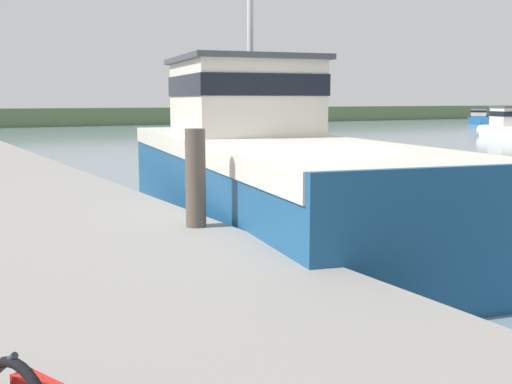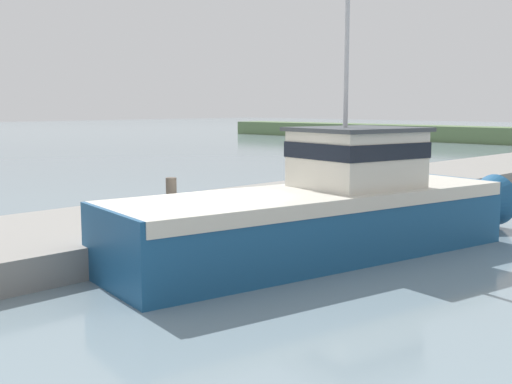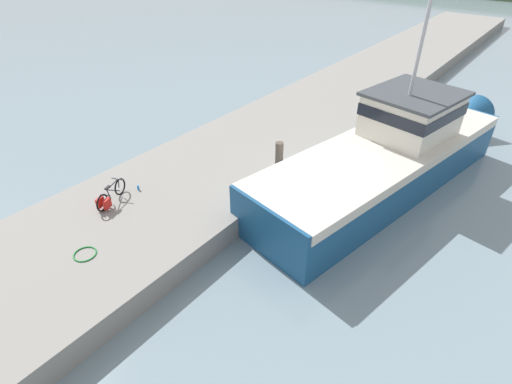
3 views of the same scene
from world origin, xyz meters
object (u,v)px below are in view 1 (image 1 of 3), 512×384
at_px(fishing_boat_main, 256,162).
at_px(boat_blue_far, 506,127).
at_px(boat_orange_near, 479,118).
at_px(mooring_post, 196,178).

bearing_deg(fishing_boat_main, boat_blue_far, 41.67).
distance_m(fishing_boat_main, boat_blue_far, 36.16).
relative_size(fishing_boat_main, boat_blue_far, 2.08).
distance_m(fishing_boat_main, boat_orange_near, 66.86).
xyz_separation_m(boat_orange_near, mooring_post, (-56.07, -44.27, 0.91)).
bearing_deg(mooring_post, fishing_boat_main, 49.37).
height_order(boat_blue_far, boat_orange_near, boat_blue_far).
relative_size(fishing_boat_main, mooring_post, 10.16).
relative_size(boat_blue_far, mooring_post, 4.88).
bearing_deg(boat_orange_near, boat_blue_far, 94.37).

